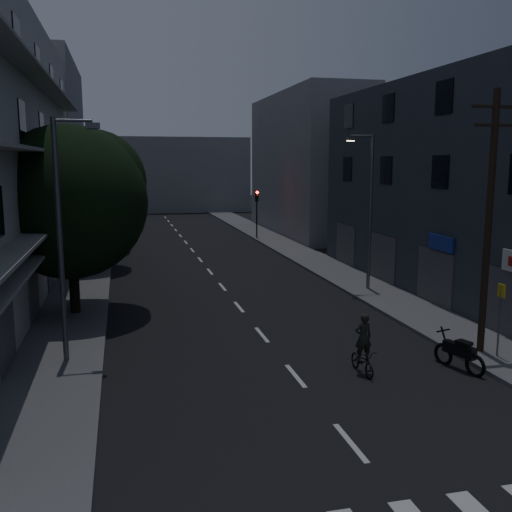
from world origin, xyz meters
name	(u,v)px	position (x,y,z in m)	size (l,w,h in m)	color
ground	(209,270)	(0.00, 25.00, 0.00)	(160.00, 160.00, 0.00)	black
sidewalk_left	(85,274)	(-7.50, 25.00, 0.07)	(3.00, 90.00, 0.15)	#565659
sidewalk_right	(321,264)	(7.50, 25.00, 0.07)	(3.00, 90.00, 0.15)	#565659
lane_markings	(196,255)	(0.00, 31.25, 0.01)	(0.15, 60.50, 0.01)	beige
building_right	(490,188)	(11.99, 14.00, 5.50)	(6.19, 28.00, 11.00)	#292E38
building_far_left	(46,149)	(-12.00, 48.00, 8.00)	(6.00, 20.00, 16.00)	slate
building_far_right	(306,165)	(12.00, 42.00, 6.50)	(6.00, 20.00, 13.00)	slate
building_far_end	(159,175)	(0.00, 70.00, 5.00)	(24.00, 8.00, 10.00)	slate
tree_near	(71,196)	(-7.31, 15.81, 5.29)	(6.66, 6.66, 8.21)	black
tree_mid	(81,194)	(-7.65, 26.79, 4.81)	(6.06, 6.06, 7.46)	black
tree_far	(90,191)	(-7.45, 34.04, 4.64)	(5.80, 5.80, 7.17)	black
traffic_signal_far_right	(257,204)	(6.35, 38.52, 3.10)	(0.28, 0.37, 4.10)	black
traffic_signal_far_left	(103,206)	(-6.71, 39.24, 3.10)	(0.28, 0.37, 4.10)	black
street_lamp_left_near	(63,229)	(-7.10, 9.33, 4.60)	(1.51, 0.25, 8.00)	#525259
street_lamp_right	(368,204)	(7.22, 17.28, 4.60)	(1.51, 0.25, 8.00)	#5A5C61
street_lamp_left_far	(90,194)	(-7.27, 30.93, 4.60)	(1.51, 0.25, 8.00)	#56595D
utility_pole	(489,218)	(6.97, 6.95, 4.87)	(1.80, 0.24, 9.00)	black
bus_stop_sign	(500,307)	(7.20, 6.32, 1.89)	(0.06, 0.35, 2.52)	#595B60
motorcycle	(459,354)	(5.39, 5.82, 0.53)	(0.85, 2.02, 1.33)	black
cyclist	(363,353)	(2.16, 6.22, 0.67)	(0.60, 1.59, 2.00)	black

